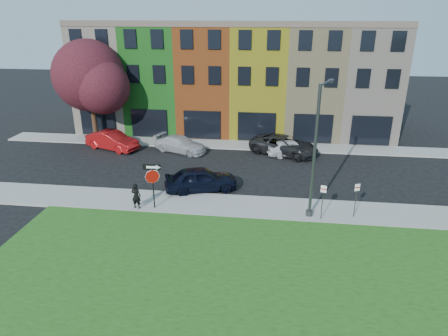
# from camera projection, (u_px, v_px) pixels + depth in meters

# --- Properties ---
(ground) EXTENTS (120.00, 120.00, 0.00)m
(ground) POSITION_uv_depth(u_px,v_px,m) (241.00, 233.00, 21.75)
(ground) COLOR black
(ground) RESTS_ON ground
(sidewalk_near) EXTENTS (40.00, 3.00, 0.12)m
(sidewalk_near) POSITION_uv_depth(u_px,v_px,m) (278.00, 208.00, 24.26)
(sidewalk_near) COLOR gray
(sidewalk_near) RESTS_ON ground
(sidewalk_far) EXTENTS (40.00, 2.40, 0.12)m
(sidewalk_far) POSITION_uv_depth(u_px,v_px,m) (222.00, 144.00, 35.92)
(sidewalk_far) COLOR gray
(sidewalk_far) RESTS_ON ground
(grass_park) EXTENTS (40.00, 16.00, 0.10)m
(grass_park) POSITION_uv_depth(u_px,v_px,m) (436.00, 325.00, 15.26)
(grass_park) COLOR #1F4B15
(grass_park) RESTS_ON ground
(rowhouse_block) EXTENTS (30.00, 10.12, 10.00)m
(rowhouse_block) POSITION_uv_depth(u_px,v_px,m) (235.00, 78.00, 39.76)
(rowhouse_block) COLOR beige
(rowhouse_block) RESTS_ON ground
(stop_sign) EXTENTS (1.05, 0.13, 2.82)m
(stop_sign) POSITION_uv_depth(u_px,v_px,m) (152.00, 177.00, 23.50)
(stop_sign) COLOR black
(stop_sign) RESTS_ON sidewalk_near
(man) EXTENTS (0.66, 0.50, 1.60)m
(man) POSITION_uv_depth(u_px,v_px,m) (136.00, 196.00, 23.92)
(man) COLOR black
(man) RESTS_ON sidewalk_near
(sedan_near) EXTENTS (4.89, 5.98, 1.63)m
(sedan_near) POSITION_uv_depth(u_px,v_px,m) (201.00, 179.00, 26.58)
(sedan_near) COLOR black
(sedan_near) RESTS_ON ground
(parked_car_red) EXTENTS (4.91, 5.95, 1.59)m
(parked_car_red) POSITION_uv_depth(u_px,v_px,m) (112.00, 140.00, 34.57)
(parked_car_red) COLOR maroon
(parked_car_red) RESTS_ON ground
(parked_car_silver) EXTENTS (4.88, 5.83, 1.34)m
(parked_car_silver) POSITION_uv_depth(u_px,v_px,m) (181.00, 144.00, 33.98)
(parked_car_silver) COLOR #B8B9BE
(parked_car_silver) RESTS_ON ground
(parked_car_dark) EXTENTS (6.79, 7.61, 1.58)m
(parked_car_dark) POSITION_uv_depth(u_px,v_px,m) (284.00, 145.00, 33.34)
(parked_car_dark) COLOR black
(parked_car_dark) RESTS_ON ground
(parked_car_white) EXTENTS (3.58, 4.82, 1.37)m
(parked_car_white) POSITION_uv_depth(u_px,v_px,m) (291.00, 148.00, 33.07)
(parked_car_white) COLOR white
(parked_car_white) RESTS_ON ground
(street_lamp) EXTENTS (1.19, 2.45, 7.65)m
(street_lamp) POSITION_uv_depth(u_px,v_px,m) (316.00, 152.00, 22.11)
(street_lamp) COLOR #404345
(street_lamp) RESTS_ON sidewalk_near
(parking_sign_a) EXTENTS (0.31, 0.12, 2.20)m
(parking_sign_a) POSITION_uv_depth(u_px,v_px,m) (323.00, 197.00, 22.43)
(parking_sign_a) COLOR #404345
(parking_sign_a) RESTS_ON sidewalk_near
(parking_sign_b) EXTENTS (0.31, 0.15, 2.17)m
(parking_sign_b) POSITION_uv_depth(u_px,v_px,m) (356.00, 196.00, 22.68)
(parking_sign_b) COLOR #404345
(parking_sign_b) RESTS_ON sidewalk_near
(tree_purple) EXTENTS (7.52, 6.58, 8.97)m
(tree_purple) POSITION_uv_depth(u_px,v_px,m) (91.00, 77.00, 35.18)
(tree_purple) COLOR black
(tree_purple) RESTS_ON sidewalk_far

